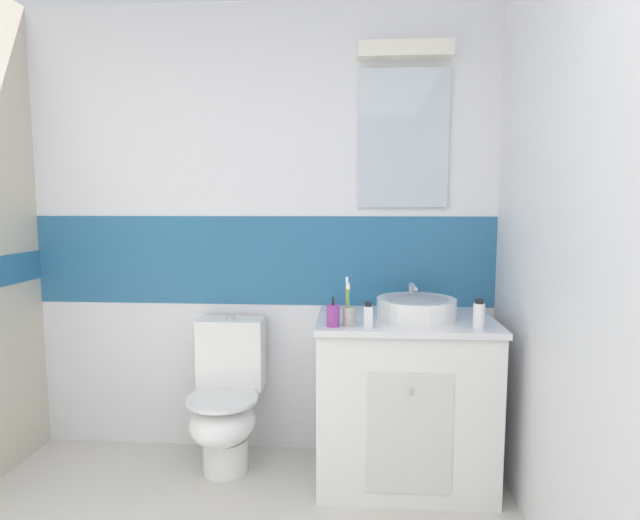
{
  "coord_description": "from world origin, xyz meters",
  "views": [
    {
      "loc": [
        0.52,
        -0.4,
        1.42
      ],
      "look_at": [
        0.36,
        2.03,
        1.15
      ],
      "focal_mm": 28.35,
      "sensor_mm": 36.0,
      "label": 1
    }
  ],
  "objects": [
    {
      "name": "sink_basin",
      "position": [
        0.84,
        2.11,
        0.9
      ],
      "size": [
        0.39,
        0.44,
        0.15
      ],
      "color": "white",
      "rests_on": "vanity_cabinet"
    },
    {
      "name": "lotion_bottle_short",
      "position": [
        1.1,
        1.9,
        0.91
      ],
      "size": [
        0.05,
        0.05,
        0.14
      ],
      "color": "white",
      "rests_on": "vanity_cabinet"
    },
    {
      "name": "wall_back_tiled",
      "position": [
        0.01,
        2.45,
        1.26
      ],
      "size": [
        3.2,
        0.2,
        2.5
      ],
      "color": "white",
      "rests_on": "ground_plane"
    },
    {
      "name": "wall_right_plain",
      "position": [
        1.35,
        1.2,
        1.25
      ],
      "size": [
        0.1,
        3.48,
        2.5
      ],
      "primitive_type": "cube",
      "color": "white",
      "rests_on": "ground_plane"
    },
    {
      "name": "soap_dispenser",
      "position": [
        0.43,
        1.91,
        0.9
      ],
      "size": [
        0.06,
        0.06,
        0.14
      ],
      "color": "#993F99",
      "rests_on": "vanity_cabinet"
    },
    {
      "name": "toilet",
      "position": [
        -0.15,
        2.16,
        0.37
      ],
      "size": [
        0.37,
        0.5,
        0.8
      ],
      "color": "white",
      "rests_on": "ground_plane"
    },
    {
      "name": "vanity_cabinet",
      "position": [
        0.78,
        2.12,
        0.43
      ],
      "size": [
        0.88,
        0.59,
        0.85
      ],
      "color": "white",
      "rests_on": "ground_plane"
    },
    {
      "name": "perfume_flask_small",
      "position": [
        0.59,
        1.9,
        0.91
      ],
      "size": [
        0.04,
        0.03,
        0.12
      ],
      "color": "white",
      "rests_on": "vanity_cabinet"
    },
    {
      "name": "toothbrush_cup",
      "position": [
        0.5,
        1.92,
        0.91
      ],
      "size": [
        0.06,
        0.06,
        0.23
      ],
      "color": "#B2ADA3",
      "rests_on": "vanity_cabinet"
    }
  ]
}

